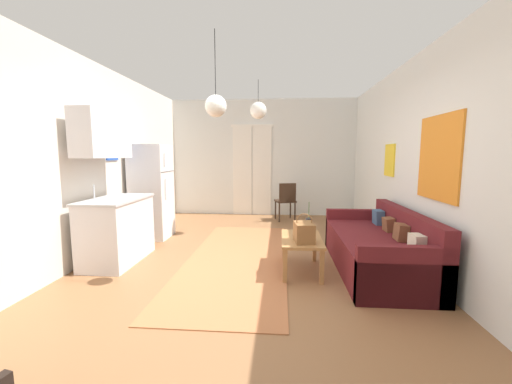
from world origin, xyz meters
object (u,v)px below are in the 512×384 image
object	(u,v)px
couch	(380,249)
accent_chair	(286,199)
pendant_lamp_near	(216,106)
pendant_lamp_far	(258,110)
coffee_table	(301,243)
handbag	(304,232)
bamboo_vase	(309,225)
refrigerator	(152,192)

from	to	relation	value
couch	accent_chair	xyz separation A→B (m)	(-1.17, 2.86, 0.22)
accent_chair	pendant_lamp_near	distance (m)	3.87
pendant_lamp_near	pendant_lamp_far	world-z (taller)	same
coffee_table	handbag	world-z (taller)	handbag
couch	coffee_table	size ratio (longest dim) A/B	2.44
bamboo_vase	refrigerator	world-z (taller)	refrigerator
bamboo_vase	pendant_lamp_near	size ratio (longest dim) A/B	0.46
coffee_table	accent_chair	xyz separation A→B (m)	(-0.15, 2.99, 0.11)
pendant_lamp_near	bamboo_vase	bearing A→B (deg)	33.86
accent_chair	handbag	bearing A→B (deg)	77.45
accent_chair	pendant_lamp_near	world-z (taller)	pendant_lamp_near
pendant_lamp_near	pendant_lamp_far	bearing A→B (deg)	82.42
coffee_table	refrigerator	size ratio (longest dim) A/B	0.51
accent_chair	pendant_lamp_far	size ratio (longest dim) A/B	1.25
handbag	couch	bearing A→B (deg)	17.37
handbag	refrigerator	distance (m)	3.05
couch	accent_chair	size ratio (longest dim) A/B	2.42
coffee_table	bamboo_vase	size ratio (longest dim) A/B	2.02
coffee_table	pendant_lamp_far	xyz separation A→B (m)	(-0.68, 1.74, 1.89)
refrigerator	pendant_lamp_far	size ratio (longest dim) A/B	2.43
couch	pendant_lamp_far	world-z (taller)	pendant_lamp_far
handbag	pendant_lamp_near	distance (m)	1.78
bamboo_vase	handbag	bearing A→B (deg)	-102.01
bamboo_vase	accent_chair	world-z (taller)	bamboo_vase
pendant_lamp_near	pendant_lamp_far	distance (m)	2.25
couch	bamboo_vase	world-z (taller)	bamboo_vase
pendant_lamp_far	bamboo_vase	bearing A→B (deg)	-61.97
pendant_lamp_far	handbag	bearing A→B (deg)	-70.08
coffee_table	accent_chair	world-z (taller)	accent_chair
coffee_table	accent_chair	size ratio (longest dim) A/B	0.99
pendant_lamp_far	refrigerator	bearing A→B (deg)	-170.21
coffee_table	bamboo_vase	world-z (taller)	bamboo_vase
couch	bamboo_vase	bearing A→B (deg)	172.17
handbag	accent_chair	bearing A→B (deg)	92.97
bamboo_vase	refrigerator	distance (m)	2.93
coffee_table	pendant_lamp_far	world-z (taller)	pendant_lamp_far
couch	handbag	xyz separation A→B (m)	(-1.00, -0.31, 0.29)
coffee_table	bamboo_vase	xyz separation A→B (m)	(0.11, 0.26, 0.17)
accent_chair	refrigerator	bearing A→B (deg)	17.55
couch	pendant_lamp_near	world-z (taller)	pendant_lamp_near
accent_chair	pendant_lamp_near	size ratio (longest dim) A/B	0.94
bamboo_vase	pendant_lamp_near	xyz separation A→B (m)	(-1.09, -0.73, 1.47)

